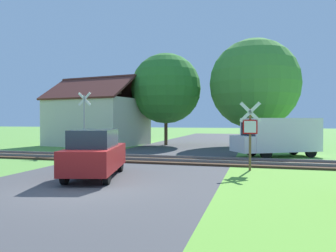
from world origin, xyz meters
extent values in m
plane|color=#5B933D|center=(0.00, 0.00, 0.00)|extent=(160.00, 160.00, 0.00)
cube|color=#424244|center=(0.00, 2.00, 0.00)|extent=(8.07, 80.00, 0.01)
cube|color=#422D1E|center=(0.00, 7.28, 0.05)|extent=(60.00, 2.60, 0.10)
cube|color=slate|center=(0.00, 7.99, 0.16)|extent=(60.00, 0.08, 0.12)
cube|color=slate|center=(0.00, 6.56, 0.16)|extent=(60.00, 0.08, 0.12)
cylinder|color=brown|center=(4.92, 5.16, 1.31)|extent=(0.10, 0.10, 2.61)
cube|color=red|center=(4.92, 5.09, 1.85)|extent=(0.60, 0.05, 0.60)
cube|color=white|center=(4.92, 5.07, 1.85)|extent=(0.49, 0.03, 0.49)
cube|color=white|center=(4.92, 5.09, 2.46)|extent=(0.88, 0.06, 0.88)
cube|color=white|center=(4.92, 5.09, 2.46)|extent=(0.88, 0.06, 0.88)
cylinder|color=#9E9EA5|center=(-5.37, 9.60, 1.86)|extent=(0.09, 0.09, 3.71)
cube|color=white|center=(-5.37, 9.66, 3.46)|extent=(0.88, 0.09, 0.88)
cube|color=white|center=(-5.37, 9.66, 3.46)|extent=(0.88, 0.09, 0.88)
cube|color=beige|center=(-7.87, 16.31, 1.94)|extent=(7.99, 6.99, 3.88)
cube|color=#562823|center=(-8.11, 14.85, 4.77)|extent=(7.92, 4.51, 2.09)
cube|color=#562823|center=(-7.63, 17.76, 4.77)|extent=(7.92, 4.51, 2.09)
cube|color=brown|center=(-5.94, 15.98, 4.81)|extent=(0.58, 0.58, 1.10)
cylinder|color=#513823|center=(5.02, 18.16, 1.16)|extent=(0.41, 0.41, 2.33)
sphere|color=#478E38|center=(5.02, 18.16, 5.02)|extent=(7.19, 7.19, 7.19)
cylinder|color=#513823|center=(-2.25, 17.78, 1.29)|extent=(0.28, 0.28, 2.58)
sphere|color=#337A2D|center=(-2.25, 17.78, 4.80)|extent=(5.93, 5.93, 5.93)
cube|color=white|center=(6.54, 10.90, 1.29)|extent=(4.59, 3.76, 1.90)
cube|color=white|center=(4.42, 9.66, 0.79)|extent=(1.51, 1.91, 0.90)
cube|color=#19232D|center=(4.74, 9.85, 1.62)|extent=(0.85, 1.42, 0.85)
cube|color=navy|center=(6.06, 11.72, 0.96)|extent=(3.27, 1.91, 0.16)
cylinder|color=black|center=(4.91, 10.85, 0.34)|extent=(0.68, 0.50, 0.68)
cylinder|color=black|center=(5.70, 9.50, 0.34)|extent=(0.68, 0.50, 0.68)
cylinder|color=black|center=(7.38, 12.29, 0.34)|extent=(0.68, 0.50, 0.68)
cylinder|color=black|center=(8.17, 10.94, 0.34)|extent=(0.68, 0.50, 0.68)
cube|color=maroon|center=(-0.59, 1.99, 0.72)|extent=(2.57, 4.28, 0.84)
cube|color=#19232D|center=(-0.54, 1.80, 1.46)|extent=(1.89, 2.47, 0.64)
cylinder|color=black|center=(-0.25, 3.48, 0.30)|extent=(0.32, 0.63, 0.60)
cylinder|color=black|center=(-1.60, 3.14, 0.30)|extent=(0.32, 0.63, 0.60)
cylinder|color=black|center=(0.42, 0.84, 0.30)|extent=(0.32, 0.63, 0.60)
cylinder|color=black|center=(-0.94, 0.50, 0.30)|extent=(0.32, 0.63, 0.60)
camera|label=1|loc=(5.17, -9.01, 2.13)|focal=35.00mm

